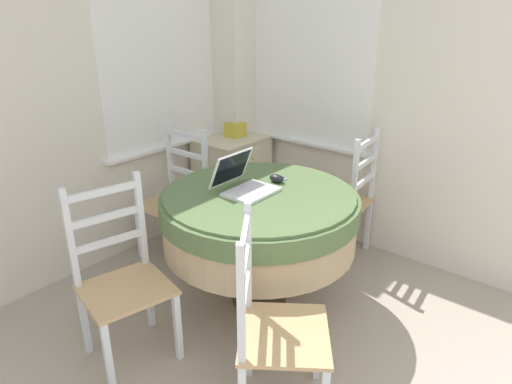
% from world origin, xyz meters
% --- Properties ---
extents(corner_room_shell, '(4.41, 4.90, 2.55)m').
position_xyz_m(corner_room_shell, '(1.25, 1.93, 1.28)').
color(corner_room_shell, silver).
rests_on(corner_room_shell, ground_plane).
extents(round_dining_table, '(1.22, 1.22, 0.77)m').
position_xyz_m(round_dining_table, '(0.99, 1.79, 0.62)').
color(round_dining_table, '#4C3D2D').
rests_on(round_dining_table, ground_plane).
extents(laptop, '(0.32, 0.33, 0.23)m').
position_xyz_m(laptop, '(0.95, 1.88, 0.82)').
color(laptop, white).
rests_on(laptop, round_dining_table).
extents(computer_mouse, '(0.07, 0.10, 0.05)m').
position_xyz_m(computer_mouse, '(1.20, 1.81, 0.80)').
color(computer_mouse, black).
rests_on(computer_mouse, round_dining_table).
extents(cell_phone, '(0.08, 0.12, 0.01)m').
position_xyz_m(cell_phone, '(1.27, 1.84, 0.78)').
color(cell_phone, '#B2B7BC').
rests_on(cell_phone, round_dining_table).
extents(dining_chair_near_back_window, '(0.42, 0.45, 1.00)m').
position_xyz_m(dining_chair_near_back_window, '(1.08, 2.67, 0.46)').
color(dining_chair_near_back_window, tan).
rests_on(dining_chair_near_back_window, ground_plane).
extents(dining_chair_near_right_window, '(0.48, 0.45, 1.00)m').
position_xyz_m(dining_chair_near_right_window, '(1.87, 1.66, 0.46)').
color(dining_chair_near_right_window, tan).
rests_on(dining_chair_near_right_window, ground_plane).
extents(dining_chair_camera_near, '(0.60, 0.59, 1.00)m').
position_xyz_m(dining_chair_camera_near, '(0.35, 1.19, 0.46)').
color(dining_chair_camera_near, tan).
rests_on(dining_chair_camera_near, ground_plane).
extents(dining_chair_left_flank, '(0.52, 0.50, 1.00)m').
position_xyz_m(dining_chair_left_flank, '(0.15, 2.05, 0.46)').
color(dining_chair_left_flank, tan).
rests_on(dining_chair_left_flank, ground_plane).
extents(corner_cabinet, '(0.60, 0.49, 0.77)m').
position_xyz_m(corner_cabinet, '(1.82, 2.77, 0.39)').
color(corner_cabinet, beige).
rests_on(corner_cabinet, ground_plane).
extents(storage_box, '(0.14, 0.14, 0.12)m').
position_xyz_m(storage_box, '(1.87, 2.77, 0.83)').
color(storage_box, gold).
rests_on(storage_box, corner_cabinet).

